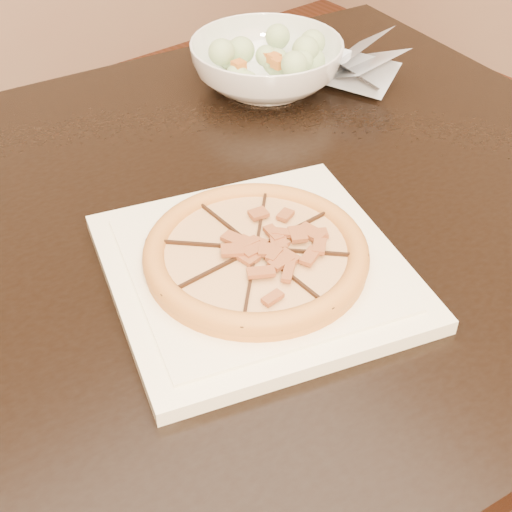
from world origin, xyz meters
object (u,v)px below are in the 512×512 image
object	(u,v)px
salad_bowl	(266,65)
pizza	(256,253)
dining_table	(127,308)
plate	(256,269)

from	to	relation	value
salad_bowl	pizza	bearing A→B (deg)	-130.73
salad_bowl	dining_table	bearing A→B (deg)	-152.21
pizza	dining_table	bearing A→B (deg)	124.33
pizza	salad_bowl	xyz separation A→B (m)	(0.30, 0.35, 0.00)
plate	pizza	distance (m)	0.02
plate	dining_table	bearing A→B (deg)	124.33
dining_table	plate	distance (m)	0.20
dining_table	pizza	world-z (taller)	pizza
dining_table	salad_bowl	size ratio (longest dim) A/B	6.51
dining_table	pizza	distance (m)	0.21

